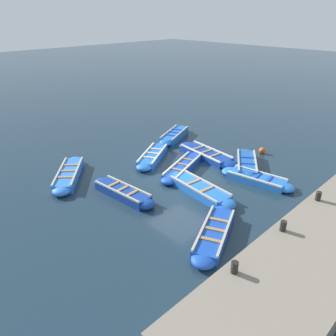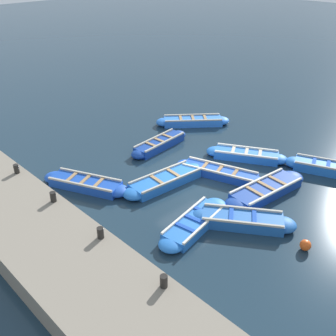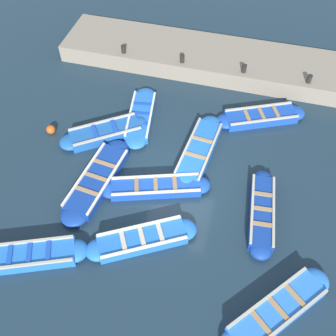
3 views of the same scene
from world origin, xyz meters
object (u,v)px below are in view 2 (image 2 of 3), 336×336
(bollard_north, at_px, (16,169))
(bollard_south, at_px, (164,281))
(boat_broadside, at_px, (166,180))
(bollard_mid_north, at_px, (53,197))
(boat_stern_in, at_px, (160,144))
(bollard_mid_south, at_px, (100,233))
(boat_bow_out, at_px, (266,190))
(boat_far_corner, at_px, (85,184))
(boat_near_quay, at_px, (219,173))
(boat_centre, at_px, (328,168))
(buoy_orange_near, at_px, (305,245))
(boat_outer_right, at_px, (195,223))
(boat_tucked, at_px, (193,121))
(boat_outer_left, at_px, (242,220))
(boat_end_of_row, at_px, (246,155))

(bollard_north, xyz_separation_m, bollard_south, (0.00, 7.99, 0.00))
(boat_broadside, height_order, bollard_mid_north, bollard_mid_north)
(boat_stern_in, distance_m, bollard_mid_south, 7.71)
(boat_bow_out, distance_m, bollard_south, 6.69)
(boat_far_corner, relative_size, boat_near_quay, 0.96)
(boat_centre, xyz_separation_m, buoy_orange_near, (5.08, 1.76, -0.02))
(boat_outer_right, distance_m, boat_tucked, 8.77)
(boat_outer_right, relative_size, boat_tucked, 1.03)
(bollard_north, bearing_deg, boat_tucked, 178.17)
(boat_far_corner, xyz_separation_m, boat_bow_out, (-4.64, 5.18, -0.00))
(boat_stern_in, height_order, bollard_south, bollard_south)
(boat_outer_left, xyz_separation_m, boat_stern_in, (-2.07, -6.24, 0.00))
(boat_end_of_row, height_order, bollard_south, bollard_south)
(boat_centre, bearing_deg, boat_outer_left, -3.79)
(boat_near_quay, bearing_deg, bollard_south, 27.38)
(boat_end_of_row, distance_m, bollard_south, 9.06)
(boat_tucked, height_order, boat_stern_in, boat_stern_in)
(boat_tucked, bearing_deg, boat_end_of_row, 74.69)
(bollard_mid_south, bearing_deg, boat_outer_left, 155.35)
(boat_outer_right, relative_size, bollard_mid_north, 10.20)
(boat_broadside, bearing_deg, boat_near_quay, 151.51)
(boat_tucked, relative_size, bollard_mid_north, 9.94)
(bollard_mid_north, bearing_deg, boat_centre, 152.86)
(boat_far_corner, xyz_separation_m, boat_outer_right, (-1.20, 4.65, -0.02))
(boat_near_quay, height_order, bollard_mid_north, bollard_mid_north)
(boat_end_of_row, bearing_deg, bollard_mid_north, -12.90)
(boat_near_quay, height_order, bollard_north, bollard_north)
(boat_outer_right, relative_size, bollard_south, 10.20)
(boat_bow_out, distance_m, boat_tucked, 7.15)
(boat_outer_left, height_order, bollard_north, bollard_north)
(boat_stern_in, relative_size, bollard_mid_north, 10.06)
(boat_bow_out, height_order, boat_centre, boat_centre)
(boat_end_of_row, bearing_deg, buoy_orange_near, 52.95)
(boat_bow_out, distance_m, boat_end_of_row, 2.87)
(buoy_orange_near, bearing_deg, bollard_mid_south, -41.15)
(boat_outer_right, xyz_separation_m, buoy_orange_near, (-1.60, 3.16, 0.02))
(boat_near_quay, distance_m, buoy_orange_near, 4.98)
(boat_tucked, height_order, bollard_mid_south, bollard_mid_south)
(boat_outer_left, bearing_deg, boat_bow_out, -166.94)
(boat_bow_out, height_order, bollard_mid_south, bollard_mid_south)
(boat_far_corner, bearing_deg, bollard_mid_north, 28.94)
(boat_outer_left, xyz_separation_m, bollard_north, (4.32, -7.31, 0.76))
(boat_tucked, bearing_deg, buoy_orange_near, 62.09)
(boat_stern_in, xyz_separation_m, bollard_mid_south, (6.39, 4.25, 0.76))
(bollard_mid_south, xyz_separation_m, bollard_south, (0.00, 2.66, 0.00))
(boat_tucked, bearing_deg, boat_centre, 91.88)
(boat_stern_in, distance_m, boat_end_of_row, 4.02)
(buoy_orange_near, bearing_deg, bollard_mid_north, -55.24)
(boat_stern_in, bearing_deg, boat_far_corner, 6.85)
(boat_broadside, xyz_separation_m, buoy_orange_near, (-0.40, 5.80, -0.00))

